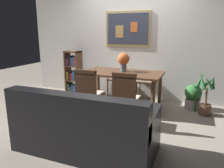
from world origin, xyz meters
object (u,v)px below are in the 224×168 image
object	(u,v)px
dining_chair_near_right	(126,95)
dining_chair_near_left	(89,90)
dining_chair_far_left	(118,74)
dining_table	(122,77)
potted_palm	(206,96)
leather_couch	(84,129)
flower_vase	(124,60)
bookshelf	(74,74)
potted_ivy	(193,96)
dining_chair_far_right	(147,76)

from	to	relation	value
dining_chair_near_right	dining_chair_near_left	bearing A→B (deg)	178.20
dining_chair_far_left	dining_chair_near_right	world-z (taller)	same
dining_table	dining_chair_near_right	xyz separation A→B (m)	(0.34, -0.80, -0.11)
dining_chair_far_left	potted_palm	bearing A→B (deg)	-15.73
leather_couch	flower_vase	size ratio (longest dim) A/B	4.86
leather_couch	dining_chair_far_left	bearing A→B (deg)	100.09
dining_table	leather_couch	bearing A→B (deg)	-87.33
flower_vase	dining_table	bearing A→B (deg)	-89.87
dining_chair_near_right	flower_vase	size ratio (longest dim) A/B	2.46
dining_chair_far_left	flower_vase	world-z (taller)	flower_vase
dining_table	dining_chair_near_left	bearing A→B (deg)	-113.35
dining_chair_far_left	dining_chair_near_right	size ratio (longest dim) A/B	1.00
dining_table	bookshelf	world-z (taller)	bookshelf
leather_couch	potted_ivy	world-z (taller)	leather_couch
dining_chair_near_left	dining_chair_far_right	size ratio (longest dim) A/B	1.00
dining_chair_near_right	leather_couch	bearing A→B (deg)	-105.68
dining_chair_far_right	bookshelf	world-z (taller)	bookshelf
potted_ivy	flower_vase	xyz separation A→B (m)	(-1.33, -0.43, 0.71)
dining_table	dining_chair_near_right	distance (m)	0.88
dining_chair_near_left	potted_palm	world-z (taller)	dining_chair_near_left
dining_chair_near_right	dining_chair_far_right	distance (m)	1.57
dining_chair_far_right	leather_couch	xyz separation A→B (m)	(-0.24, -2.49, -0.22)
dining_table	potted_ivy	distance (m)	1.47
dining_chair_far_left	dining_chair_far_right	size ratio (longest dim) A/B	1.00
leather_couch	bookshelf	bearing A→B (deg)	124.07
dining_chair_near_left	leather_couch	xyz separation A→B (m)	(0.42, -0.94, -0.22)
dining_chair_near_left	potted_ivy	size ratio (longest dim) A/B	1.60
dining_chair_near_left	bookshelf	world-z (taller)	bookshelf
dining_chair_near_left	dining_chair_far_right	world-z (taller)	same
dining_chair_near_right	flower_vase	bearing A→B (deg)	111.35
dining_table	potted_palm	bearing A→B (deg)	8.57
dining_table	potted_palm	size ratio (longest dim) A/B	1.87
bookshelf	potted_ivy	world-z (taller)	bookshelf
potted_palm	potted_ivy	bearing A→B (deg)	130.01
potted_palm	dining_chair_near_right	bearing A→B (deg)	-139.45
leather_couch	potted_ivy	xyz separation A→B (m)	(1.25, 2.21, -0.05)
dining_chair_near_left	flower_vase	distance (m)	1.01
dining_chair_far_left	dining_chair_near_right	xyz separation A→B (m)	(0.70, -1.57, 0.00)
leather_couch	potted_palm	distance (m)	2.44
dining_table	dining_chair_far_right	world-z (taller)	dining_chair_far_right
dining_table	dining_chair_far_right	size ratio (longest dim) A/B	1.69
dining_chair_near_left	potted_palm	distance (m)	2.15
dining_chair_far_left	flower_vase	size ratio (longest dim) A/B	2.46
dining_chair_far_left	dining_chair_near_left	bearing A→B (deg)	-89.01
dining_chair_far_right	bookshelf	bearing A→B (deg)	-172.00
potted_ivy	potted_palm	distance (m)	0.35
dining_chair_far_right	bookshelf	distance (m)	1.77
dining_table	dining_chair_far_right	xyz separation A→B (m)	(0.32, 0.77, -0.11)
dining_chair_near_right	potted_ivy	bearing A→B (deg)	52.61
dining_table	dining_chair_near_right	bearing A→B (deg)	-67.07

